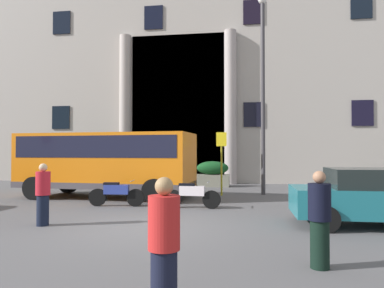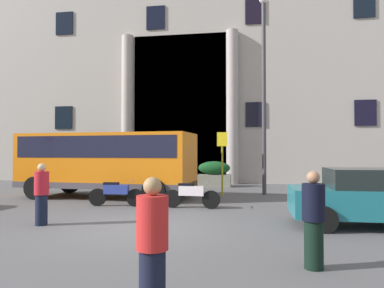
% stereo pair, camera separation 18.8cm
% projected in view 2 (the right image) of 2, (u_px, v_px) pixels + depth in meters
% --- Properties ---
extents(ground_plane, '(80.00, 64.00, 0.12)m').
position_uv_depth(ground_plane, '(138.00, 230.00, 8.95)').
color(ground_plane, '#4F4D50').
extents(office_building_facade, '(37.99, 9.61, 18.52)m').
position_uv_depth(office_building_facade, '(212.00, 51.00, 26.41)').
color(office_building_facade, '#A19890').
rests_on(office_building_facade, ground_plane).
extents(orange_minibus, '(7.22, 3.12, 2.62)m').
position_uv_depth(orange_minibus, '(107.00, 159.00, 14.91)').
color(orange_minibus, orange).
rests_on(orange_minibus, ground_plane).
extents(bus_stop_sign, '(0.44, 0.08, 2.72)m').
position_uv_depth(bus_stop_sign, '(222.00, 156.00, 15.58)').
color(bus_stop_sign, '#9E951D').
rests_on(bus_stop_sign, ground_plane).
extents(hedge_planter_far_west, '(1.79, 0.82, 1.59)m').
position_uv_depth(hedge_planter_far_west, '(90.00, 172.00, 20.03)').
color(hedge_planter_far_west, slate).
rests_on(hedge_planter_far_west, ground_plane).
extents(hedge_planter_entrance_right, '(1.79, 0.85, 1.37)m').
position_uv_depth(hedge_planter_entrance_right, '(214.00, 174.00, 19.59)').
color(hedge_planter_entrance_right, gray).
rests_on(hedge_planter_entrance_right, ground_plane).
extents(hedge_planter_far_east, '(1.94, 0.82, 1.57)m').
position_uv_depth(hedge_planter_far_east, '(40.00, 171.00, 20.76)').
color(hedge_planter_far_east, slate).
rests_on(hedge_planter_far_east, ground_plane).
extents(hedge_planter_east, '(2.18, 0.96, 1.33)m').
position_uv_depth(hedge_planter_east, '(150.00, 174.00, 20.14)').
color(hedge_planter_east, gray).
rests_on(hedge_planter_east, ground_plane).
extents(parked_coupe_end, '(4.02, 2.01, 1.45)m').
position_uv_depth(parked_coupe_end, '(374.00, 197.00, 9.04)').
color(parked_coupe_end, '#1B646F').
rests_on(parked_coupe_end, ground_plane).
extents(motorcycle_far_end, '(1.93, 0.55, 0.89)m').
position_uv_depth(motorcycle_far_end, '(115.00, 193.00, 12.51)').
color(motorcycle_far_end, black).
rests_on(motorcycle_far_end, ground_plane).
extents(scooter_by_planter, '(1.91, 0.55, 0.89)m').
position_uv_depth(scooter_by_planter, '(190.00, 195.00, 12.05)').
color(scooter_by_planter, black).
rests_on(scooter_by_planter, ground_plane).
extents(pedestrian_woman_dark_dress, '(0.36, 0.36, 1.58)m').
position_uv_depth(pedestrian_woman_dark_dress, '(42.00, 194.00, 9.27)').
color(pedestrian_woman_dark_dress, black).
rests_on(pedestrian_woman_dark_dress, ground_plane).
extents(pedestrian_child_trailing, '(0.36, 0.36, 1.56)m').
position_uv_depth(pedestrian_child_trailing, '(314.00, 220.00, 5.80)').
color(pedestrian_child_trailing, black).
rests_on(pedestrian_child_trailing, ground_plane).
extents(pedestrian_man_red_shirt, '(0.36, 0.36, 1.59)m').
position_uv_depth(pedestrian_man_red_shirt, '(152.00, 248.00, 4.05)').
color(pedestrian_man_red_shirt, black).
rests_on(pedestrian_man_red_shirt, ground_plane).
extents(lamppost_plaza_centre, '(0.40, 0.40, 8.84)m').
position_uv_depth(lamppost_plaza_centre, '(264.00, 79.00, 15.98)').
color(lamppost_plaza_centre, '#383539').
rests_on(lamppost_plaza_centre, ground_plane).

